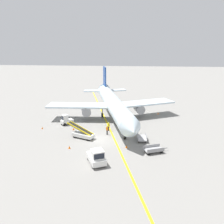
# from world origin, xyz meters

# --- Properties ---
(ground_plane) EXTENTS (300.00, 300.00, 0.00)m
(ground_plane) POSITION_xyz_m (0.00, 0.00, 0.00)
(ground_plane) COLOR gray
(taxi_line_yellow) EXTENTS (21.55, 77.20, 0.01)m
(taxi_line_yellow) POSITION_xyz_m (1.27, 5.00, 0.00)
(taxi_line_yellow) COLOR yellow
(taxi_line_yellow) RESTS_ON ground
(airliner) EXTENTS (27.84, 34.78, 10.10)m
(airliner) POSITION_xyz_m (1.12, 12.06, 3.42)
(airliner) COLOR silver
(airliner) RESTS_ON ground
(pushback_tug) EXTENTS (3.27, 4.07, 2.20)m
(pushback_tug) POSITION_xyz_m (0.98, -8.51, 0.99)
(pushback_tug) COLOR silver
(pushback_tug) RESTS_ON ground
(baggage_tug_near_wing) EXTENTS (2.64, 2.58, 2.10)m
(baggage_tug_near_wing) POSITION_xyz_m (-7.91, 7.05, 0.93)
(baggage_tug_near_wing) COLOR silver
(baggage_tug_near_wing) RESTS_ON ground
(belt_loader_forward_hold) EXTENTS (5.11, 3.02, 2.59)m
(belt_loader_forward_hold) POSITION_xyz_m (-2.95, 0.29, 0.78)
(belt_loader_forward_hold) COLOR silver
(belt_loader_forward_hold) RESTS_ON ground
(baggage_cart_loaded) EXTENTS (3.77, 2.53, 0.94)m
(baggage_cart_loaded) POSITION_xyz_m (8.88, -4.14, 0.47)
(baggage_cart_loaded) COLOR #A5A5A8
(baggage_cart_loaded) RESTS_ON ground
(baggage_cart_empty_trailing) EXTENTS (1.71, 3.80, 0.94)m
(baggage_cart_empty_trailing) POSITION_xyz_m (7.21, 0.33, 0.47)
(baggage_cart_empty_trailing) COLOR #A5A5A8
(baggage_cart_empty_trailing) RESTS_ON ground
(ground_crew_marshaller) EXTENTS (0.36, 0.24, 1.70)m
(ground_crew_marshaller) POSITION_xyz_m (1.04, 2.36, 0.91)
(ground_crew_marshaller) COLOR #26262D
(ground_crew_marshaller) RESTS_ON ground
(ground_crew_wing_walker) EXTENTS (0.36, 0.24, 1.70)m
(ground_crew_wing_walker) POSITION_xyz_m (1.09, 4.32, 0.91)
(ground_crew_wing_walker) COLOR #26262D
(ground_crew_wing_walker) RESTS_ON ground
(safety_cone_nose_left) EXTENTS (0.36, 0.36, 0.44)m
(safety_cone_nose_left) POSITION_xyz_m (-11.77, 4.00, 0.22)
(safety_cone_nose_left) COLOR orange
(safety_cone_nose_left) RESTS_ON ground
(safety_cone_nose_right) EXTENTS (0.36, 0.36, 0.44)m
(safety_cone_nose_right) POSITION_xyz_m (11.27, 16.48, 0.22)
(safety_cone_nose_right) COLOR orange
(safety_cone_nose_right) RESTS_ON ground
(safety_cone_wingtip_left) EXTENTS (0.36, 0.36, 0.44)m
(safety_cone_wingtip_left) POSITION_xyz_m (-5.65, 4.09, 0.22)
(safety_cone_wingtip_left) COLOR orange
(safety_cone_wingtip_left) RESTS_ON ground
(safety_cone_wingtip_right) EXTENTS (0.36, 0.36, 0.44)m
(safety_cone_wingtip_right) POSITION_xyz_m (-4.08, -4.15, 0.22)
(safety_cone_wingtip_right) COLOR orange
(safety_cone_wingtip_right) RESTS_ON ground
(safety_cone_tail_area) EXTENTS (0.36, 0.36, 0.44)m
(safety_cone_tail_area) POSITION_xyz_m (4.76, -2.94, 0.22)
(safety_cone_tail_area) COLOR orange
(safety_cone_tail_area) RESTS_ON ground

